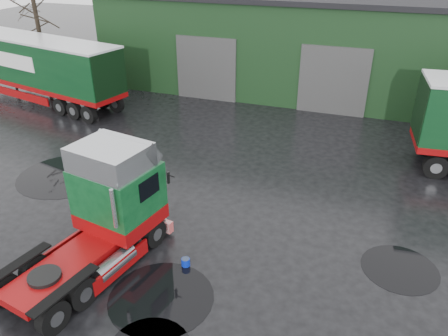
% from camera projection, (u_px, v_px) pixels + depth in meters
% --- Properties ---
extents(ground, '(100.00, 100.00, 0.00)m').
position_uv_depth(ground, '(218.00, 239.00, 15.43)').
color(ground, black).
extents(warehouse, '(32.40, 12.40, 6.30)m').
position_uv_depth(warehouse, '(346.00, 41.00, 30.01)').
color(warehouse, black).
rests_on(warehouse, ground).
extents(hero_tractor, '(3.69, 6.54, 3.83)m').
position_uv_depth(hero_tractor, '(79.00, 222.00, 13.03)').
color(hero_tractor, '#0E4620').
rests_on(hero_tractor, ground).
extents(trailer_left, '(13.42, 5.49, 4.08)m').
position_uv_depth(trailer_left, '(37.00, 70.00, 27.56)').
color(trailer_left, silver).
rests_on(trailer_left, ground).
extents(wash_bucket, '(0.33, 0.33, 0.26)m').
position_uv_depth(wash_bucket, '(186.00, 262.00, 14.12)').
color(wash_bucket, '#0823BB').
rests_on(wash_bucket, ground).
extents(tree_left, '(4.40, 4.40, 8.50)m').
position_uv_depth(tree_left, '(38.00, 27.00, 28.51)').
color(tree_left, black).
rests_on(tree_left, ground).
extents(puddle_0, '(3.14, 3.14, 0.01)m').
position_uv_depth(puddle_0, '(161.00, 298.00, 12.90)').
color(puddle_0, black).
rests_on(puddle_0, ground).
extents(puddle_1, '(2.44, 2.44, 0.01)m').
position_uv_depth(puddle_1, '(400.00, 269.00, 14.02)').
color(puddle_1, black).
rests_on(puddle_1, ground).
extents(puddle_2, '(4.15, 4.15, 0.01)m').
position_uv_depth(puddle_2, '(65.00, 175.00, 19.53)').
color(puddle_2, black).
rests_on(puddle_2, ground).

